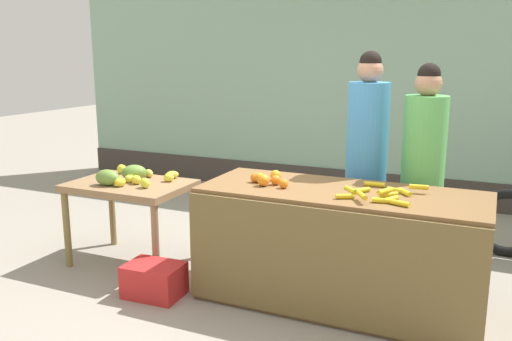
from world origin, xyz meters
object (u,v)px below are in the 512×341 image
(produce_sack, at_px, (238,225))
(vendor_woman_blue_shirt, at_px, (366,164))
(produce_crate, at_px, (154,280))
(vendor_woman_green_shirt, at_px, (422,175))

(produce_sack, bearing_deg, vendor_woman_blue_shirt, 2.61)
(produce_crate, bearing_deg, vendor_woman_blue_shirt, 40.13)
(vendor_woman_blue_shirt, bearing_deg, produce_sack, -177.39)
(vendor_woman_blue_shirt, height_order, vendor_woman_green_shirt, vendor_woman_blue_shirt)
(vendor_woman_green_shirt, relative_size, produce_crate, 4.08)
(vendor_woman_blue_shirt, relative_size, produce_sack, 3.35)
(produce_sack, bearing_deg, produce_crate, -99.91)
(vendor_woman_green_shirt, bearing_deg, produce_sack, -178.04)
(vendor_woman_green_shirt, bearing_deg, vendor_woman_blue_shirt, -179.69)
(vendor_woman_green_shirt, bearing_deg, produce_crate, -147.68)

